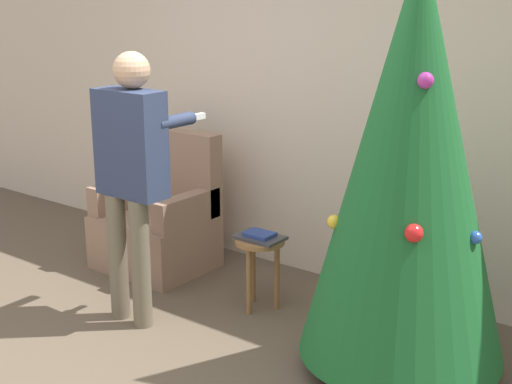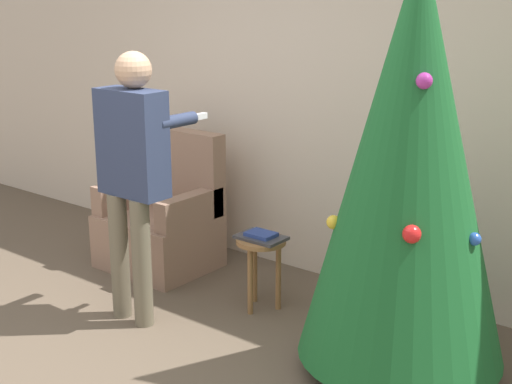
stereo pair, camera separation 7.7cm
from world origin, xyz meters
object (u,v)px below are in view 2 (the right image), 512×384
(person_standing, at_px, (133,163))
(armchair, at_px, (163,221))
(side_stool, at_px, (261,254))
(christmas_tree, at_px, (410,160))

(person_standing, bearing_deg, armchair, 125.35)
(person_standing, distance_m, side_stool, 1.02)
(armchair, xyz_separation_m, side_stool, (1.07, -0.16, 0.04))
(christmas_tree, distance_m, armchair, 2.35)
(side_stool, bearing_deg, christmas_tree, -8.75)
(christmas_tree, relative_size, side_stool, 4.71)
(christmas_tree, xyz_separation_m, armchair, (-2.16, 0.33, -0.85))
(person_standing, bearing_deg, side_stool, 47.68)
(christmas_tree, height_order, person_standing, christmas_tree)
(armchair, bearing_deg, side_stool, -8.70)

